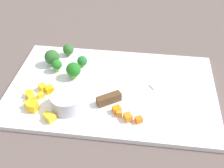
% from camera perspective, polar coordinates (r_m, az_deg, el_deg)
% --- Properties ---
extents(ground_plane, '(4.00, 4.00, 0.00)m').
position_cam_1_polar(ground_plane, '(0.75, 0.00, -1.30)').
color(ground_plane, '#5E4F4C').
extents(cutting_board, '(0.52, 0.33, 0.01)m').
position_cam_1_polar(cutting_board, '(0.75, 0.00, -0.95)').
color(cutting_board, white).
rests_on(cutting_board, ground_plane).
extents(prep_bowl, '(0.07, 0.07, 0.04)m').
position_cam_1_polar(prep_bowl, '(0.68, -8.80, -3.47)').
color(prep_bowl, '#BBB7C5').
rests_on(prep_bowl, cutting_board).
extents(chef_knife, '(0.27, 0.20, 0.02)m').
position_cam_1_polar(chef_knife, '(0.72, 4.73, -1.33)').
color(chef_knife, silver).
rests_on(chef_knife, cutting_board).
extents(carrot_dice_0, '(0.02, 0.02, 0.01)m').
position_cam_1_polar(carrot_dice_0, '(0.65, 5.18, -6.90)').
color(carrot_dice_0, orange).
rests_on(carrot_dice_0, cutting_board).
extents(carrot_dice_1, '(0.02, 0.02, 0.02)m').
position_cam_1_polar(carrot_dice_1, '(0.65, 3.08, -6.44)').
color(carrot_dice_1, orange).
rests_on(carrot_dice_1, cutting_board).
extents(carrot_dice_2, '(0.01, 0.02, 0.01)m').
position_cam_1_polar(carrot_dice_2, '(0.66, 1.40, -5.65)').
color(carrot_dice_2, orange).
rests_on(carrot_dice_2, cutting_board).
extents(carrot_dice_3, '(0.02, 0.02, 0.01)m').
position_cam_1_polar(carrot_dice_3, '(0.67, 0.90, -4.97)').
color(carrot_dice_3, orange).
rests_on(carrot_dice_3, cutting_board).
extents(pepper_dice_0, '(0.02, 0.02, 0.02)m').
position_cam_1_polar(pepper_dice_0, '(0.71, -15.83, -3.87)').
color(pepper_dice_0, yellow).
rests_on(pepper_dice_0, cutting_board).
extents(pepper_dice_1, '(0.02, 0.02, 0.02)m').
position_cam_1_polar(pepper_dice_1, '(0.70, -15.04, -4.27)').
color(pepper_dice_1, yellow).
rests_on(pepper_dice_1, cutting_board).
extents(pepper_dice_2, '(0.02, 0.02, 0.01)m').
position_cam_1_polar(pepper_dice_2, '(0.73, -13.62, -2.15)').
color(pepper_dice_2, yellow).
rests_on(pepper_dice_2, cutting_board).
extents(pepper_dice_3, '(0.02, 0.02, 0.02)m').
position_cam_1_polar(pepper_dice_3, '(0.74, -12.00, -1.05)').
color(pepper_dice_3, yellow).
rests_on(pepper_dice_3, cutting_board).
extents(pepper_dice_4, '(0.02, 0.02, 0.01)m').
position_cam_1_polar(pepper_dice_4, '(0.72, -10.39, -1.79)').
color(pepper_dice_4, yellow).
rests_on(pepper_dice_4, cutting_board).
extents(pepper_dice_5, '(0.02, 0.02, 0.02)m').
position_cam_1_polar(pepper_dice_5, '(0.72, -15.21, -2.70)').
color(pepper_dice_5, yellow).
rests_on(pepper_dice_5, cutting_board).
extents(pepper_dice_6, '(0.02, 0.02, 0.01)m').
position_cam_1_polar(pepper_dice_6, '(0.74, -15.72, -1.94)').
color(pepper_dice_6, yellow).
rests_on(pepper_dice_6, cutting_board).
extents(pepper_dice_7, '(0.02, 0.02, 0.02)m').
position_cam_1_polar(pepper_dice_7, '(0.75, -13.28, -0.68)').
color(pepper_dice_7, yellow).
rests_on(pepper_dice_7, cutting_board).
extents(pepper_dice_8, '(0.02, 0.02, 0.01)m').
position_cam_1_polar(pepper_dice_8, '(0.68, -12.37, -5.88)').
color(pepper_dice_8, yellow).
rests_on(pepper_dice_8, cutting_board).
extents(pepper_dice_9, '(0.03, 0.03, 0.02)m').
position_cam_1_polar(pepper_dice_9, '(0.67, -11.85, -6.40)').
color(pepper_dice_9, yellow).
rests_on(pepper_dice_9, cutting_board).
extents(broccoli_floret_0, '(0.03, 0.03, 0.04)m').
position_cam_1_polar(broccoli_floret_0, '(0.79, -10.62, 3.66)').
color(broccoli_floret_0, '#94BC67').
rests_on(broccoli_floret_0, cutting_board).
extents(broccoli_floret_1, '(0.04, 0.04, 0.05)m').
position_cam_1_polar(broccoli_floret_1, '(0.76, -7.46, 2.72)').
color(broccoli_floret_1, '#8CC360').
rests_on(broccoli_floret_1, cutting_board).
extents(broccoli_floret_2, '(0.03, 0.03, 0.03)m').
position_cam_1_polar(broccoli_floret_2, '(0.81, -5.78, 4.42)').
color(broccoli_floret_2, '#98AE63').
rests_on(broccoli_floret_2, cutting_board).
extents(broccoli_floret_3, '(0.03, 0.03, 0.04)m').
position_cam_1_polar(broccoli_floret_3, '(0.86, -8.44, 6.61)').
color(broccoli_floret_3, '#93BA55').
rests_on(broccoli_floret_3, cutting_board).
extents(broccoli_floret_4, '(0.04, 0.04, 0.05)m').
position_cam_1_polar(broccoli_floret_4, '(0.82, -11.53, 5.08)').
color(broccoli_floret_4, '#86BF68').
rests_on(broccoli_floret_4, cutting_board).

